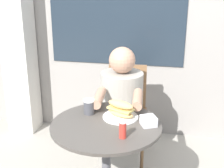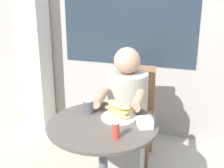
{
  "view_description": "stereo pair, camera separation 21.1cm",
  "coord_description": "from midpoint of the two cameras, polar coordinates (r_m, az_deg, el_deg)",
  "views": [
    {
      "loc": [
        0.38,
        -1.75,
        1.65
      ],
      "look_at": [
        0.0,
        0.2,
        0.95
      ],
      "focal_mm": 50.0,
      "sensor_mm": 36.0,
      "label": 1
    },
    {
      "loc": [
        0.58,
        -1.7,
        1.65
      ],
      "look_at": [
        0.0,
        0.2,
        0.95
      ],
      "focal_mm": 50.0,
      "sensor_mm": 36.0,
      "label": 2
    }
  ],
  "objects": [
    {
      "name": "storefront_wall",
      "position": [
        3.17,
        2.19,
        14.91
      ],
      "size": [
        8.0,
        0.09,
        2.8
      ],
      "color": "gray",
      "rests_on": "ground_plane"
    },
    {
      "name": "lattice_pillar",
      "position": [
        3.39,
        -18.91,
        10.75
      ],
      "size": [
        0.28,
        0.28,
        2.4
      ],
      "color": "beige",
      "rests_on": "ground_plane"
    },
    {
      "name": "cafe_table",
      "position": [
        2.11,
        -4.0,
        -12.24
      ],
      "size": [
        0.71,
        0.71,
        0.75
      ],
      "color": "#47423D",
      "rests_on": "ground_plane"
    },
    {
      "name": "diner_chair",
      "position": [
        2.89,
        0.53,
        -3.59
      ],
      "size": [
        0.41,
        0.41,
        0.87
      ],
      "rotation": [
        0.0,
        0.0,
        3.22
      ],
      "color": "brown",
      "rests_on": "ground_plane"
    },
    {
      "name": "seated_diner",
      "position": [
        2.59,
        -0.67,
        -7.31
      ],
      "size": [
        0.38,
        0.63,
        1.12
      ],
      "rotation": [
        0.0,
        0.0,
        3.22
      ],
      "color": "gray",
      "rests_on": "ground_plane"
    },
    {
      "name": "sandwich_on_plate",
      "position": [
        2.07,
        -1.35,
        -4.94
      ],
      "size": [
        0.24,
        0.24,
        0.12
      ],
      "rotation": [
        0.0,
        0.0,
        -0.44
      ],
      "color": "white",
      "rests_on": "cafe_table"
    },
    {
      "name": "drink_cup",
      "position": [
        2.14,
        -7.04,
        -4.19
      ],
      "size": [
        0.08,
        0.08,
        0.1
      ],
      "color": "#424247",
      "rests_on": "cafe_table"
    },
    {
      "name": "napkin_box",
      "position": [
        1.97,
        3.65,
        -6.84
      ],
      "size": [
        0.12,
        0.12,
        0.06
      ],
      "rotation": [
        0.0,
        0.0,
        0.44
      ],
      "color": "silver",
      "rests_on": "cafe_table"
    },
    {
      "name": "condiment_bottle",
      "position": [
        1.82,
        -1.37,
        -8.2
      ],
      "size": [
        0.04,
        0.04,
        0.12
      ],
      "color": "red",
      "rests_on": "cafe_table"
    }
  ]
}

